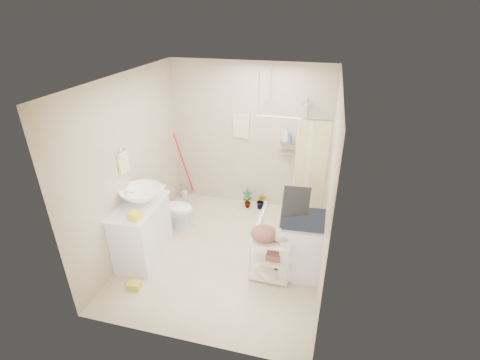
# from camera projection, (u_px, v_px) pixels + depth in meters

# --- Properties ---
(floor) EXTENTS (3.20, 3.20, 0.00)m
(floor) POSITION_uv_depth(u_px,v_px,m) (225.00, 253.00, 5.31)
(floor) COLOR beige
(floor) RESTS_ON ground
(ceiling) EXTENTS (2.80, 3.20, 0.04)m
(ceiling) POSITION_uv_depth(u_px,v_px,m) (221.00, 79.00, 4.13)
(ceiling) COLOR silver
(ceiling) RESTS_ON ground
(wall_back) EXTENTS (2.80, 0.04, 2.60)m
(wall_back) POSITION_uv_depth(u_px,v_px,m) (250.00, 138.00, 6.10)
(wall_back) COLOR #BFAE94
(wall_back) RESTS_ON ground
(wall_front) EXTENTS (2.80, 0.04, 2.60)m
(wall_front) POSITION_uv_depth(u_px,v_px,m) (176.00, 248.00, 3.34)
(wall_front) COLOR #BFAE94
(wall_front) RESTS_ON ground
(wall_left) EXTENTS (0.04, 3.20, 2.60)m
(wall_left) POSITION_uv_depth(u_px,v_px,m) (131.00, 166.00, 5.03)
(wall_left) COLOR #BFAE94
(wall_left) RESTS_ON ground
(wall_right) EXTENTS (0.04, 3.20, 2.60)m
(wall_right) POSITION_uv_depth(u_px,v_px,m) (329.00, 189.00, 4.41)
(wall_right) COLOR #BFAE94
(wall_right) RESTS_ON ground
(vanity) EXTENTS (0.62, 1.03, 0.88)m
(vanity) POSITION_uv_depth(u_px,v_px,m) (142.00, 231.00, 5.06)
(vanity) COLOR silver
(vanity) RESTS_ON ground
(sink) EXTENTS (0.73, 0.73, 0.21)m
(sink) POSITION_uv_depth(u_px,v_px,m) (141.00, 195.00, 4.90)
(sink) COLOR white
(sink) RESTS_ON vanity
(counter_basket) EXTENTS (0.19, 0.16, 0.09)m
(counter_basket) POSITION_uv_depth(u_px,v_px,m) (135.00, 216.00, 4.53)
(counter_basket) COLOR yellow
(counter_basket) RESTS_ON vanity
(floor_basket) EXTENTS (0.25, 0.20, 0.13)m
(floor_basket) POSITION_uv_depth(u_px,v_px,m) (134.00, 284.00, 4.62)
(floor_basket) COLOR gold
(floor_basket) RESTS_ON ground
(toilet) EXTENTS (0.69, 0.40, 0.70)m
(toilet) POSITION_uv_depth(u_px,v_px,m) (174.00, 208.00, 5.79)
(toilet) COLOR white
(toilet) RESTS_ON ground
(mop) EXTENTS (0.13, 0.13, 1.35)m
(mop) POSITION_uv_depth(u_px,v_px,m) (183.00, 166.00, 6.54)
(mop) COLOR #AF1815
(mop) RESTS_ON ground
(potted_plant_a) EXTENTS (0.22, 0.18, 0.37)m
(potted_plant_a) POSITION_uv_depth(u_px,v_px,m) (247.00, 199.00, 6.41)
(potted_plant_a) COLOR brown
(potted_plant_a) RESTS_ON ground
(potted_plant_b) EXTENTS (0.20, 0.18, 0.31)m
(potted_plant_b) POSITION_uv_depth(u_px,v_px,m) (261.00, 201.00, 6.38)
(potted_plant_b) COLOR brown
(potted_plant_b) RESTS_ON ground
(hanging_towel) EXTENTS (0.28, 0.03, 0.42)m
(hanging_towel) POSITION_uv_depth(u_px,v_px,m) (241.00, 126.00, 6.03)
(hanging_towel) COLOR beige
(hanging_towel) RESTS_ON wall_back
(towel_ring) EXTENTS (0.04, 0.22, 0.34)m
(towel_ring) POSITION_uv_depth(u_px,v_px,m) (123.00, 161.00, 4.77)
(towel_ring) COLOR #F8E997
(towel_ring) RESTS_ON wall_left
(tp_holder) EXTENTS (0.08, 0.12, 0.14)m
(tp_holder) POSITION_uv_depth(u_px,v_px,m) (140.00, 199.00, 5.32)
(tp_holder) COLOR white
(tp_holder) RESTS_ON wall_left
(shower) EXTENTS (1.10, 1.10, 2.10)m
(shower) POSITION_uv_depth(u_px,v_px,m) (294.00, 168.00, 5.55)
(shower) COLOR white
(shower) RESTS_ON ground
(shampoo_bottle_a) EXTENTS (0.11, 0.11, 0.25)m
(shampoo_bottle_a) POSITION_uv_depth(u_px,v_px,m) (286.00, 134.00, 5.81)
(shampoo_bottle_a) COLOR silver
(shampoo_bottle_a) RESTS_ON shower
(shampoo_bottle_b) EXTENTS (0.09, 0.09, 0.15)m
(shampoo_bottle_b) POSITION_uv_depth(u_px,v_px,m) (289.00, 137.00, 5.83)
(shampoo_bottle_b) COLOR #3E52B1
(shampoo_bottle_b) RESTS_ON shower
(washing_machine) EXTENTS (0.62, 0.64, 0.86)m
(washing_machine) POSITION_uv_depth(u_px,v_px,m) (302.00, 245.00, 4.78)
(washing_machine) COLOR silver
(washing_machine) RESTS_ON ground
(laundry_rack) EXTENTS (0.55, 0.33, 0.75)m
(laundry_rack) POSITION_uv_depth(u_px,v_px,m) (270.00, 256.00, 4.67)
(laundry_rack) COLOR beige
(laundry_rack) RESTS_ON ground
(ironing_board) EXTENTS (0.38, 0.22, 1.29)m
(ironing_board) POSITION_uv_depth(u_px,v_px,m) (292.00, 232.00, 4.70)
(ironing_board) COLOR black
(ironing_board) RESTS_ON ground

